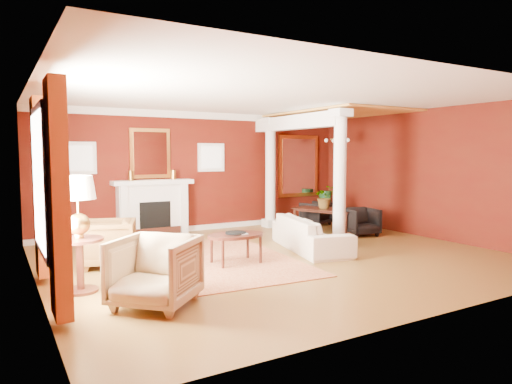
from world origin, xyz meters
TOP-DOWN VIEW (x-y plane):
  - ground at (0.00, 0.00)m, footprint 8.00×8.00m
  - room_shell at (0.00, 0.00)m, footprint 8.04×7.04m
  - fireplace at (-1.30, 3.32)m, footprint 1.85×0.42m
  - overmantel_mirror at (-1.30, 3.45)m, footprint 0.95×0.07m
  - flank_window_left at (-2.85, 3.46)m, footprint 0.70×0.07m
  - flank_window_right at (0.25, 3.46)m, footprint 0.70×0.07m
  - left_window at (-3.89, -0.60)m, footprint 0.21×2.55m
  - column_front at (1.70, 0.30)m, footprint 0.36×0.36m
  - column_back at (1.70, 3.00)m, footprint 0.36×0.36m
  - header_beam at (1.70, 1.90)m, footprint 0.30×3.20m
  - amber_ceiling at (2.85, 1.75)m, footprint 2.30×3.40m
  - dining_mirror at (2.90, 3.45)m, footprint 1.30×0.07m
  - chandelier at (2.90, 1.80)m, footprint 0.60×0.62m
  - crown_trim at (0.00, 3.46)m, footprint 8.00×0.08m
  - base_trim at (0.00, 3.46)m, footprint 8.00×0.08m
  - rug at (-1.22, 0.34)m, footprint 3.04×3.90m
  - sofa at (0.91, 0.22)m, footprint 1.13×2.29m
  - armchair_leopard at (-2.85, 0.85)m, footprint 1.02×1.06m
  - armchair_stripe at (-2.79, -1.51)m, footprint 1.28×1.28m
  - coffee_table at (-0.91, -0.07)m, footprint 1.03×1.03m
  - coffee_book at (-0.92, -0.12)m, footprint 0.17×0.03m
  - side_table at (-3.50, -0.43)m, footprint 0.64×0.64m
  - dining_table at (2.64, 1.83)m, footprint 1.08×1.65m
  - dining_chair_near at (2.89, 0.90)m, footprint 0.80×0.76m
  - dining_chair_far at (2.93, 2.68)m, footprint 0.82×0.80m
  - green_urn at (3.50, 3.00)m, footprint 0.37×0.37m
  - potted_plant at (2.60, 1.90)m, footprint 0.62×0.67m

SIDE VIEW (x-z plane):
  - ground at x=0.00m, z-range 0.00..0.00m
  - rug at x=-1.22m, z-range 0.00..0.01m
  - base_trim at x=0.00m, z-range 0.00..0.12m
  - dining_chair_far at x=2.93m, z-range 0.00..0.68m
  - green_urn at x=3.50m, z-range -0.09..0.78m
  - dining_chair_near at x=2.89m, z-range 0.00..0.70m
  - sofa at x=0.91m, z-range 0.00..0.86m
  - dining_table at x=2.64m, z-range 0.00..0.87m
  - armchair_leopard at x=-2.85m, z-range 0.00..0.87m
  - coffee_table at x=-0.91m, z-range 0.21..0.73m
  - armchair_stripe at x=-2.79m, z-range 0.00..0.96m
  - coffee_book at x=-0.92m, z-range 0.52..0.75m
  - fireplace at x=-1.30m, z-range 0.00..1.29m
  - potted_plant at x=2.60m, z-range 0.87..1.31m
  - side_table at x=-3.50m, z-range 0.29..1.89m
  - left_window at x=-3.89m, z-range 0.12..2.72m
  - column_front at x=1.70m, z-range 0.03..2.83m
  - column_back at x=1.70m, z-range 0.03..2.83m
  - dining_mirror at x=2.90m, z-range 0.70..2.40m
  - flank_window_left at x=-2.85m, z-range 1.45..2.15m
  - flank_window_right at x=0.25m, z-range 1.45..2.15m
  - overmantel_mirror at x=-1.30m, z-range 1.33..2.47m
  - room_shell at x=0.00m, z-range 0.56..3.48m
  - chandelier at x=2.90m, z-range 1.87..2.62m
  - header_beam at x=1.70m, z-range 2.46..2.78m
  - crown_trim at x=0.00m, z-range 2.74..2.90m
  - amber_ceiling at x=2.85m, z-range 2.85..2.89m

